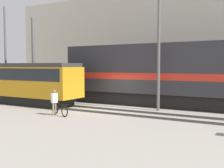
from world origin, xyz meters
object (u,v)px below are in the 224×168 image
person (54,100)px  utility_pole_right (159,41)px  utility_pole_left (6,53)px  utility_pole_center (33,59)px  streetcar (12,80)px  bicycle (60,110)px  freight_locomotive (170,74)px

person → utility_pole_right: 7.95m
utility_pole_left → utility_pole_center: (3.64, 0.00, -0.68)m
person → utility_pole_center: bearing=143.7°
streetcar → bicycle: size_ratio=7.56×
streetcar → bicycle: streetcar is taller
streetcar → utility_pole_left: (-3.47, 2.23, 2.45)m
bicycle → utility_pole_right: utility_pole_right is taller
freight_locomotive → bicycle: bearing=-122.8°
streetcar → bicycle: bearing=-20.3°
streetcar → utility_pole_right: 12.41m
bicycle → utility_pole_center: 9.32m
bicycle → utility_pole_right: size_ratio=0.18×
person → utility_pole_right: size_ratio=0.17×
utility_pole_center → utility_pole_right: size_ratio=0.77×
freight_locomotive → person: 8.91m
freight_locomotive → person: size_ratio=10.50×
bicycle → streetcar: bearing=159.7°
streetcar → utility_pole_center: (0.17, 2.23, 1.78)m
freight_locomotive → utility_pole_right: bearing=-92.3°
bicycle → utility_pole_left: size_ratio=0.20×
bicycle → utility_pole_center: utility_pole_center is taller
freight_locomotive → person: freight_locomotive is taller
bicycle → freight_locomotive: bearing=57.2°
utility_pole_center → person: bearing=-36.3°
person → utility_pole_center: (-6.77, 4.97, 2.69)m
freight_locomotive → utility_pole_right: (-0.09, -2.23, 2.26)m
streetcar → utility_pole_center: size_ratio=1.75×
bicycle → person: (-0.39, -0.03, 0.63)m
freight_locomotive → bicycle: size_ratio=9.93×
utility_pole_left → utility_pole_right: (15.33, 0.00, 0.41)m
bicycle → utility_pole_center: bearing=145.4°
bicycle → utility_pole_right: (4.53, 4.94, 4.40)m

